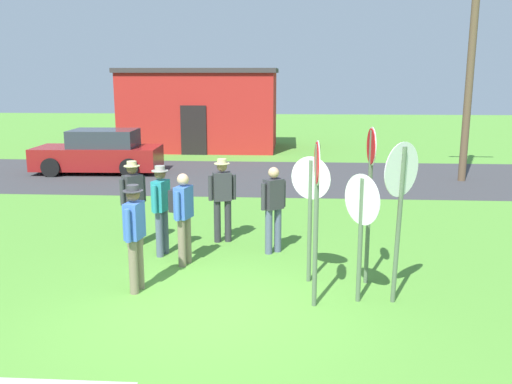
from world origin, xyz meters
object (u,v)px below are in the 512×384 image
at_px(person_near_signs, 183,212).
at_px(person_in_dark_shirt, 161,205).
at_px(person_on_left, 273,205).
at_px(stop_sign_rear_right, 316,198).
at_px(person_in_teal, 133,199).
at_px(person_with_sunhat, 135,232).
at_px(person_holding_notes, 222,195).
at_px(stop_sign_leaning_left, 310,198).
at_px(utility_pole, 473,40).
at_px(stop_sign_center_cluster, 361,216).
at_px(stop_sign_rear_left, 370,182).
at_px(stop_sign_far_back, 400,194).
at_px(parked_car_on_street, 99,153).

xyz_separation_m(person_near_signs, person_in_dark_shirt, (-0.51, 0.51, 0.00)).
bearing_deg(person_on_left, stop_sign_rear_right, -74.22).
xyz_separation_m(person_in_teal, person_with_sunhat, (0.69, -2.31, 0.00)).
bearing_deg(person_on_left, person_holding_notes, 148.75).
height_order(stop_sign_leaning_left, person_on_left, stop_sign_leaning_left).
bearing_deg(utility_pole, person_with_sunhat, -129.20).
relative_size(utility_pole, stop_sign_center_cluster, 4.28).
xyz_separation_m(utility_pole, person_in_teal, (-8.68, -7.49, -3.45)).
bearing_deg(stop_sign_rear_left, stop_sign_rear_right, -132.29).
xyz_separation_m(person_in_dark_shirt, person_with_sunhat, (0.00, -1.80, 0.00)).
bearing_deg(person_on_left, person_near_signs, -154.26).
xyz_separation_m(utility_pole, person_near_signs, (-7.49, -8.51, -3.45)).
bearing_deg(stop_sign_far_back, person_in_teal, 152.01).
distance_m(stop_sign_far_back, stop_sign_rear_right, 1.25).
height_order(person_holding_notes, person_on_left, person_holding_notes).
bearing_deg(stop_sign_far_back, person_in_dark_shirt, 153.69).
xyz_separation_m(person_in_dark_shirt, person_in_teal, (-0.68, 0.51, 0.00)).
bearing_deg(stop_sign_rear_right, stop_sign_center_cluster, 17.32).
bearing_deg(person_holding_notes, person_with_sunhat, -111.06).
relative_size(parked_car_on_street, stop_sign_leaning_left, 2.06).
distance_m(utility_pole, person_with_sunhat, 13.11).
bearing_deg(stop_sign_far_back, stop_sign_rear_left, 112.83).
relative_size(parked_car_on_street, person_in_teal, 2.51).
bearing_deg(stop_sign_center_cluster, person_near_signs, 153.66).
bearing_deg(parked_car_on_street, person_in_teal, -66.49).
height_order(person_in_dark_shirt, person_in_teal, same).
distance_m(stop_sign_leaning_left, stop_sign_center_cluster, 1.08).
relative_size(person_near_signs, person_in_teal, 0.97).
bearing_deg(person_near_signs, stop_sign_leaning_left, -16.96).
xyz_separation_m(person_holding_notes, person_on_left, (1.07, -0.65, -0.03)).
distance_m(stop_sign_rear_left, person_in_teal, 4.78).
xyz_separation_m(stop_sign_leaning_left, person_holding_notes, (-1.72, 2.11, -0.45)).
height_order(utility_pole, person_near_signs, utility_pole).
relative_size(parked_car_on_street, person_on_left, 2.58).
xyz_separation_m(person_near_signs, person_in_teal, (-1.19, 1.02, 0.00)).
xyz_separation_m(stop_sign_leaning_left, person_in_teal, (-3.45, 1.71, -0.45)).
distance_m(stop_sign_rear_right, person_on_left, 2.66).
xyz_separation_m(stop_sign_center_cluster, person_in_dark_shirt, (-3.50, 1.98, -0.37)).
bearing_deg(person_on_left, stop_sign_center_cluster, -58.51).
height_order(stop_sign_center_cluster, stop_sign_rear_right, stop_sign_rear_right).
relative_size(stop_sign_rear_left, person_with_sunhat, 1.50).
distance_m(stop_sign_leaning_left, person_in_dark_shirt, 3.05).
distance_m(person_near_signs, person_in_teal, 1.57).
height_order(parked_car_on_street, stop_sign_rear_right, stop_sign_rear_right).
bearing_deg(person_in_teal, stop_sign_rear_left, -21.41).
relative_size(utility_pole, person_near_signs, 5.03).
bearing_deg(person_on_left, parked_car_on_street, 126.94).
relative_size(stop_sign_far_back, person_near_signs, 1.46).
height_order(stop_sign_far_back, person_on_left, stop_sign_far_back).
distance_m(stop_sign_rear_left, person_near_signs, 3.36).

